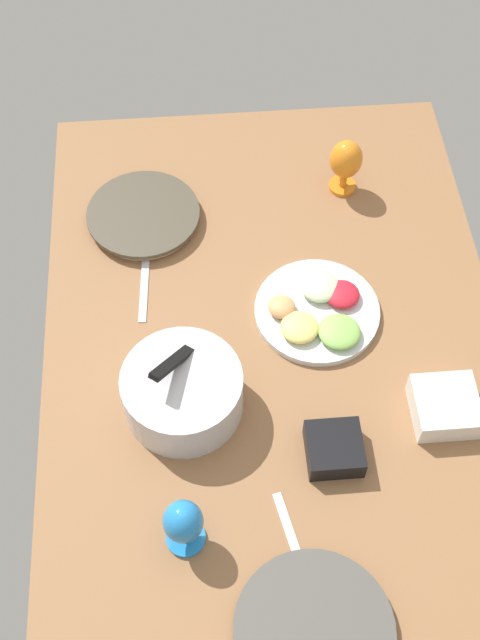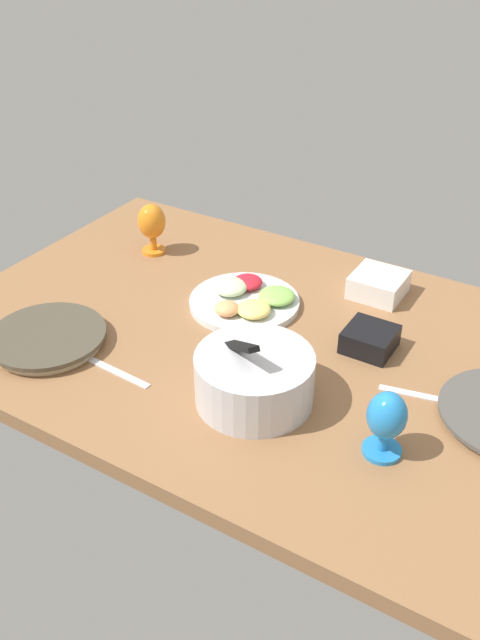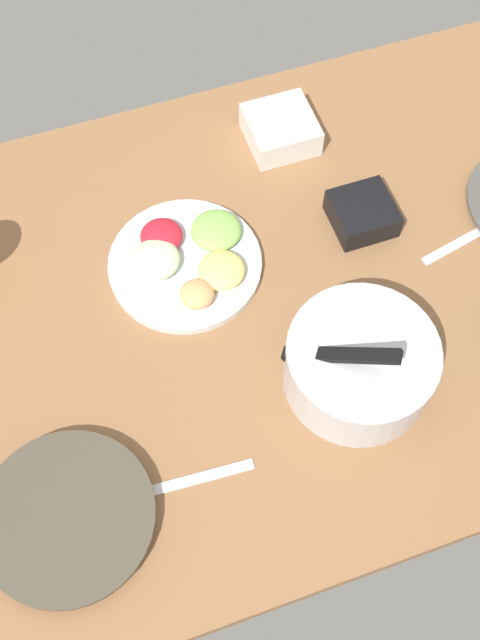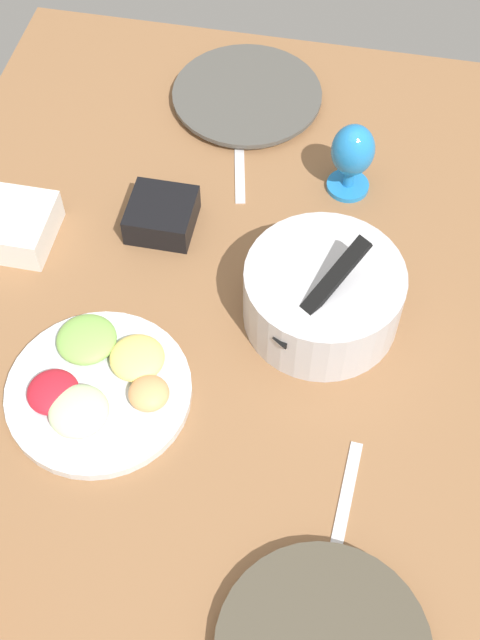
# 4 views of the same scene
# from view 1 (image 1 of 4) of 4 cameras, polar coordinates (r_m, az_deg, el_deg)

# --- Properties ---
(ground_plane) EXTENTS (1.60, 1.04, 0.04)m
(ground_plane) POSITION_cam_1_polar(r_m,az_deg,el_deg) (1.86, 2.51, -3.01)
(ground_plane) COLOR #8C603D
(dinner_plate_left) EXTENTS (0.30, 0.30, 0.02)m
(dinner_plate_left) POSITION_cam_1_polar(r_m,az_deg,el_deg) (1.62, 5.15, -20.60)
(dinner_plate_left) COLOR silver
(dinner_plate_left) RESTS_ON ground_plane
(dinner_plate_right) EXTENTS (0.28, 0.28, 0.03)m
(dinner_plate_right) POSITION_cam_1_polar(r_m,az_deg,el_deg) (2.08, -6.68, 7.15)
(dinner_plate_right) COLOR beige
(dinner_plate_right) RESTS_ON ground_plane
(mixing_bowl) EXTENTS (0.26, 0.26, 0.18)m
(mixing_bowl) POSITION_cam_1_polar(r_m,az_deg,el_deg) (1.74, -3.99, -4.90)
(mixing_bowl) COLOR silver
(mixing_bowl) RESTS_ON ground_plane
(fruit_platter) EXTENTS (0.29, 0.29, 0.05)m
(fruit_platter) POSITION_cam_1_polar(r_m,az_deg,el_deg) (1.90, 5.42, 0.66)
(fruit_platter) COLOR silver
(fruit_platter) RESTS_ON ground_plane
(hurricane_glass_orange) EXTENTS (0.08, 0.08, 0.15)m
(hurricane_glass_orange) POSITION_cam_1_polar(r_m,az_deg,el_deg) (2.11, 7.32, 10.82)
(hurricane_glass_orange) COLOR orange
(hurricane_glass_orange) RESTS_ON ground_plane
(hurricane_glass_blue) EXTENTS (0.08, 0.08, 0.15)m
(hurricane_glass_blue) POSITION_cam_1_polar(r_m,az_deg,el_deg) (1.59, -3.93, -13.84)
(hurricane_glass_blue) COLOR #2480CD
(hurricane_glass_blue) RESTS_ON ground_plane
(square_bowl_white) EXTENTS (0.13, 0.13, 0.06)m
(square_bowl_white) POSITION_cam_1_polar(r_m,az_deg,el_deg) (1.80, 13.99, -5.77)
(square_bowl_white) COLOR white
(square_bowl_white) RESTS_ON ground_plane
(square_bowl_black) EXTENTS (0.11, 0.11, 0.05)m
(square_bowl_black) POSITION_cam_1_polar(r_m,az_deg,el_deg) (1.72, 6.54, -8.79)
(square_bowl_black) COLOR black
(square_bowl_black) RESTS_ON ground_plane
(fork_by_left_plate) EXTENTS (0.18, 0.06, 0.01)m
(fork_by_left_plate) POSITION_cam_1_polar(r_m,az_deg,el_deg) (1.67, 3.52, -14.59)
(fork_by_left_plate) COLOR silver
(fork_by_left_plate) RESTS_ON ground_plane
(fork_by_right_plate) EXTENTS (0.18, 0.03, 0.01)m
(fork_by_right_plate) POSITION_cam_1_polar(r_m,az_deg,el_deg) (1.96, -6.66, 2.06)
(fork_by_right_plate) COLOR silver
(fork_by_right_plate) RESTS_ON ground_plane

